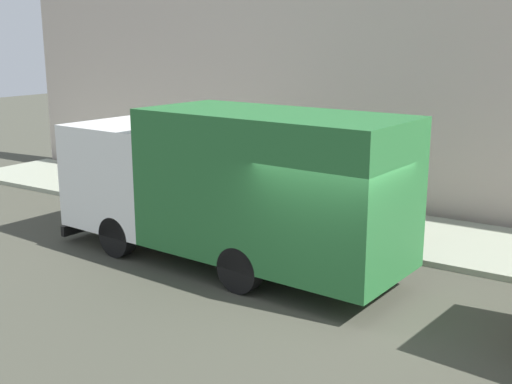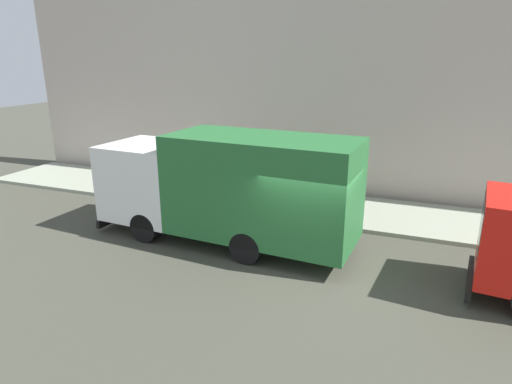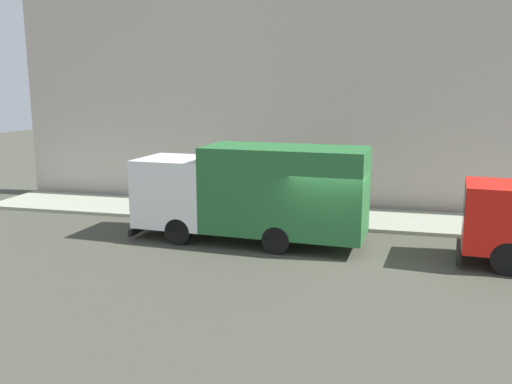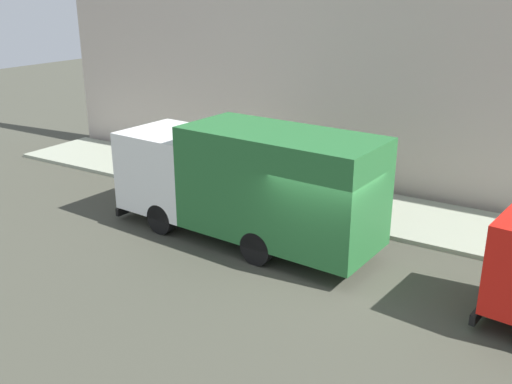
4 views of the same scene
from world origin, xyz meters
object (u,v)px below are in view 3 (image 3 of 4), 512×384
Objects in this scene: large_utility_truck at (253,191)px; pedestrian_walking at (279,188)px; pedestrian_standing at (340,196)px; traffic_cone_orange at (165,208)px; street_sign_post at (253,182)px.

pedestrian_walking is (4.27, -0.03, -0.71)m from large_utility_truck.
pedestrian_standing is 6.88m from traffic_cone_orange.
large_utility_truck is 4.61× the size of pedestrian_walking.
pedestrian_walking is 3.06× the size of traffic_cone_orange.
pedestrian_walking is 2.06m from street_sign_post.
large_utility_truck reaches higher than traffic_cone_orange.
street_sign_post is (2.39, 0.59, -0.15)m from large_utility_truck.
large_utility_truck is at bearing 165.72° from pedestrian_walking.
pedestrian_walking is 4.65m from traffic_cone_orange.
traffic_cone_orange is at bearing 100.59° from pedestrian_walking.
pedestrian_walking is 1.07× the size of pedestrian_standing.
street_sign_post is (0.03, -3.58, 1.18)m from traffic_cone_orange.
pedestrian_standing is 2.86× the size of traffic_cone_orange.
street_sign_post reaches higher than pedestrian_walking.
traffic_cone_orange is (-1.91, 4.19, -0.62)m from pedestrian_walking.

